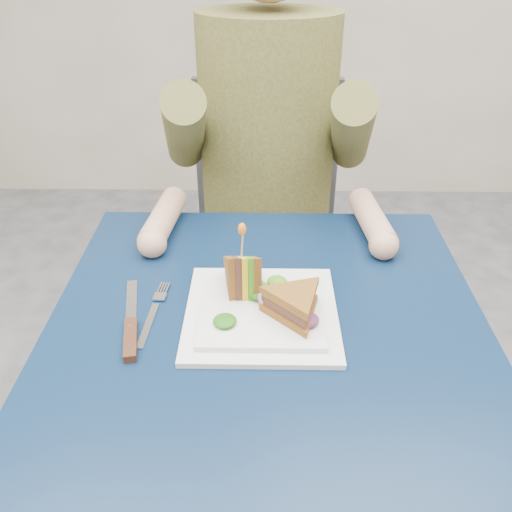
{
  "coord_description": "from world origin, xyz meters",
  "views": [
    {
      "loc": [
        -0.01,
        -0.73,
        1.32
      ],
      "look_at": [
        -0.02,
        0.05,
        0.82
      ],
      "focal_mm": 38.0,
      "sensor_mm": 36.0,
      "label": 1
    }
  ],
  "objects_px": {
    "table": "(267,351)",
    "plate": "(261,311)",
    "chair": "(266,221)",
    "fork": "(152,315)",
    "sandwich_flat": "(295,304)",
    "knife": "(131,332)",
    "sandwich_upright": "(243,275)",
    "diner": "(268,108)"
  },
  "relations": [
    {
      "from": "table",
      "to": "plate",
      "type": "relative_size",
      "value": 2.88
    },
    {
      "from": "chair",
      "to": "plate",
      "type": "bearing_deg",
      "value": -90.91
    },
    {
      "from": "table",
      "to": "plate",
      "type": "distance_m",
      "value": 0.09
    },
    {
      "from": "fork",
      "to": "chair",
      "type": "bearing_deg",
      "value": 73.82
    },
    {
      "from": "sandwich_flat",
      "to": "fork",
      "type": "height_order",
      "value": "sandwich_flat"
    },
    {
      "from": "plate",
      "to": "knife",
      "type": "height_order",
      "value": "plate"
    },
    {
      "from": "plate",
      "to": "sandwich_upright",
      "type": "relative_size",
      "value": 2.13
    },
    {
      "from": "table",
      "to": "sandwich_flat",
      "type": "distance_m",
      "value": 0.13
    },
    {
      "from": "chair",
      "to": "sandwich_flat",
      "type": "height_order",
      "value": "chair"
    },
    {
      "from": "knife",
      "to": "chair",
      "type": "bearing_deg",
      "value": 72.92
    },
    {
      "from": "diner",
      "to": "sandwich_upright",
      "type": "relative_size",
      "value": 6.09
    },
    {
      "from": "plate",
      "to": "sandwich_upright",
      "type": "height_order",
      "value": "sandwich_upright"
    },
    {
      "from": "table",
      "to": "fork",
      "type": "bearing_deg",
      "value": -179.27
    },
    {
      "from": "sandwich_upright",
      "to": "knife",
      "type": "distance_m",
      "value": 0.21
    },
    {
      "from": "table",
      "to": "diner",
      "type": "bearing_deg",
      "value": 90.0
    },
    {
      "from": "diner",
      "to": "fork",
      "type": "distance_m",
      "value": 0.63
    },
    {
      "from": "sandwich_upright",
      "to": "knife",
      "type": "xyz_separation_m",
      "value": [
        -0.18,
        -0.1,
        -0.05
      ]
    },
    {
      "from": "sandwich_upright",
      "to": "fork",
      "type": "distance_m",
      "value": 0.17
    },
    {
      "from": "sandwich_upright",
      "to": "sandwich_flat",
      "type": "bearing_deg",
      "value": -38.51
    },
    {
      "from": "table",
      "to": "plate",
      "type": "xyz_separation_m",
      "value": [
        -0.01,
        0.0,
        0.09
      ]
    },
    {
      "from": "plate",
      "to": "knife",
      "type": "relative_size",
      "value": 1.18
    },
    {
      "from": "diner",
      "to": "knife",
      "type": "bearing_deg",
      "value": -109.94
    },
    {
      "from": "diner",
      "to": "sandwich_flat",
      "type": "distance_m",
      "value": 0.61
    },
    {
      "from": "chair",
      "to": "sandwich_flat",
      "type": "distance_m",
      "value": 0.74
    },
    {
      "from": "diner",
      "to": "sandwich_upright",
      "type": "xyz_separation_m",
      "value": [
        -0.04,
        -0.52,
        -0.13
      ]
    },
    {
      "from": "sandwich_flat",
      "to": "fork",
      "type": "bearing_deg",
      "value": 175.07
    },
    {
      "from": "sandwich_flat",
      "to": "table",
      "type": "bearing_deg",
      "value": 152.0
    },
    {
      "from": "diner",
      "to": "sandwich_flat",
      "type": "height_order",
      "value": "diner"
    },
    {
      "from": "table",
      "to": "knife",
      "type": "distance_m",
      "value": 0.25
    },
    {
      "from": "plate",
      "to": "diner",
      "type": "bearing_deg",
      "value": 88.91
    },
    {
      "from": "diner",
      "to": "sandwich_upright",
      "type": "bearing_deg",
      "value": -94.79
    },
    {
      "from": "chair",
      "to": "plate",
      "type": "relative_size",
      "value": 3.58
    },
    {
      "from": "fork",
      "to": "diner",
      "type": "bearing_deg",
      "value": 70.86
    },
    {
      "from": "diner",
      "to": "plate",
      "type": "distance_m",
      "value": 0.59
    },
    {
      "from": "fork",
      "to": "sandwich_upright",
      "type": "bearing_deg",
      "value": 17.58
    },
    {
      "from": "table",
      "to": "knife",
      "type": "xyz_separation_m",
      "value": [
        -0.23,
        -0.05,
        0.09
      ]
    },
    {
      "from": "table",
      "to": "plate",
      "type": "height_order",
      "value": "plate"
    },
    {
      "from": "diner",
      "to": "fork",
      "type": "height_order",
      "value": "diner"
    },
    {
      "from": "fork",
      "to": "knife",
      "type": "distance_m",
      "value": 0.06
    },
    {
      "from": "diner",
      "to": "knife",
      "type": "distance_m",
      "value": 0.68
    },
    {
      "from": "sandwich_flat",
      "to": "fork",
      "type": "xyz_separation_m",
      "value": [
        -0.24,
        0.02,
        -0.04
      ]
    },
    {
      "from": "chair",
      "to": "knife",
      "type": "distance_m",
      "value": 0.79
    }
  ]
}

